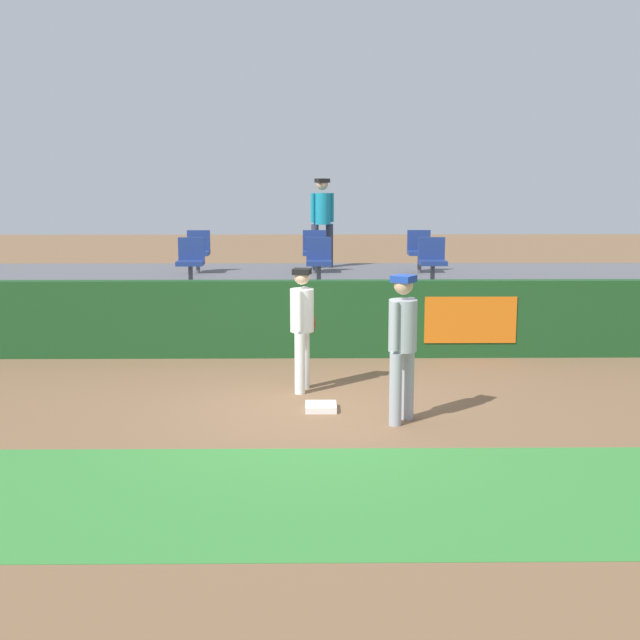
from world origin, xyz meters
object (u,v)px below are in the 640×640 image
player_fielder_home (303,321)px  seat_back_center (315,249)px  seat_back_left (198,249)px  seat_front_center (319,258)px  first_base (321,407)px  seat_back_right (419,249)px  seat_front_left (191,258)px  spectator_hooded (322,216)px  player_runner_visitor (403,338)px  seat_front_right (432,258)px

player_fielder_home → seat_back_center: bearing=-170.5°
seat_back_left → seat_back_center: bearing=0.0°
seat_back_center → seat_front_center: size_ratio=1.00×
seat_back_center → first_base: bearing=-89.6°
player_fielder_home → seat_back_right: 5.91m
seat_front_left → seat_front_center: bearing=-0.0°
seat_front_left → spectator_hooded: size_ratio=0.45×
player_runner_visitor → seat_back_right: seat_back_right is taller
first_base → player_fielder_home: 1.39m
seat_back_right → seat_back_left: size_ratio=1.00×
seat_back_right → seat_front_center: size_ratio=1.00×
seat_front_center → seat_front_left: (-2.29, 0.00, 0.00)m
player_fielder_home → seat_back_right: seat_back_right is taller
seat_back_center → seat_front_left: same height
first_base → seat_front_right: 5.24m
player_fielder_home → seat_front_center: seat_front_center is taller
player_fielder_home → seat_front_left: seat_front_left is taller
seat_front_right → seat_front_left: size_ratio=1.00×
spectator_hooded → player_runner_visitor: bearing=73.8°
seat_front_center → spectator_hooded: bearing=87.9°
player_fielder_home → player_runner_visitor: bearing=50.3°
player_runner_visitor → seat_back_left: size_ratio=2.15×
player_runner_visitor → seat_back_right: (1.07, 6.94, 0.43)m
seat_back_right → spectator_hooded: 2.20m
player_fielder_home → seat_back_center: 5.45m
player_runner_visitor → seat_back_left: seat_back_left is taller
seat_back_center → seat_front_right: (2.10, -1.80, 0.00)m
seat_front_left → seat_back_right: bearing=22.7°
seat_front_center → seat_back_center: bearing=92.1°
seat_back_center → seat_back_left: size_ratio=1.00×
seat_back_left → spectator_hooded: (2.49, 0.88, 0.60)m
seat_front_center → seat_back_left: bearing=143.0°
seat_back_center → seat_front_right: bearing=-40.6°
seat_front_center → player_runner_visitor: bearing=-79.4°
seat_back_left → seat_back_right: bearing=0.0°
player_fielder_home → player_runner_visitor: 1.95m
player_fielder_home → seat_front_center: bearing=-172.6°
seat_back_right → seat_front_left: (-4.31, -1.80, 0.00)m
seat_back_right → seat_back_center: bearing=180.0°
player_fielder_home → seat_front_center: 3.67m
seat_back_center → spectator_hooded: 1.08m
first_base → seat_front_center: bearing=89.8°
seat_back_left → seat_front_left: size_ratio=1.00×
first_base → seat_back_center: bearing=90.4°
first_base → seat_back_center: 6.57m
seat_front_left → seat_back_left: bearing=93.2°
seat_back_center → seat_front_center: (0.07, -1.80, -0.00)m
seat_front_right → seat_back_left: (-4.42, 1.80, -0.00)m
seat_back_left → player_fielder_home: bearing=-68.6°
spectator_hooded → seat_front_right: bearing=103.4°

